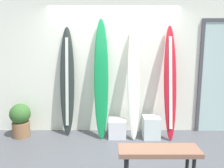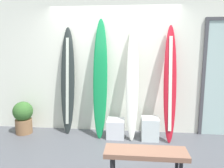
# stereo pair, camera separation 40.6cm
# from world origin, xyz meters

# --- Properties ---
(ground) EXTENTS (8.00, 8.00, 0.04)m
(ground) POSITION_xyz_m (0.00, 0.00, -0.02)
(ground) COLOR #4D4F55
(wall_back) EXTENTS (7.20, 0.20, 2.80)m
(wall_back) POSITION_xyz_m (0.00, 1.30, 1.40)
(wall_back) COLOR white
(wall_back) RESTS_ON ground
(surfboard_charcoal) EXTENTS (0.28, 0.31, 2.10)m
(surfboard_charcoal) POSITION_xyz_m (-0.90, 1.03, 1.04)
(surfboard_charcoal) COLOR #252C2B
(surfboard_charcoal) RESTS_ON ground
(surfboard_emerald) EXTENTS (0.28, 0.45, 2.26)m
(surfboard_emerald) POSITION_xyz_m (-0.23, 0.94, 1.11)
(surfboard_emerald) COLOR #138043
(surfboard_emerald) RESTS_ON ground
(surfboard_ivory) EXTENTS (0.24, 0.53, 2.11)m
(surfboard_ivory) POSITION_xyz_m (0.37, 0.92, 1.06)
(surfboard_ivory) COLOR silver
(surfboard_ivory) RESTS_ON ground
(surfboard_crimson) EXTENTS (0.25, 0.54, 2.13)m
(surfboard_crimson) POSITION_xyz_m (1.06, 0.90, 1.07)
(surfboard_crimson) COLOR red
(surfboard_crimson) RESTS_ON ground
(display_block_left) EXTENTS (0.33, 0.33, 0.35)m
(display_block_left) POSITION_xyz_m (0.07, 0.86, 0.18)
(display_block_left) COLOR white
(display_block_left) RESTS_ON ground
(display_block_center) EXTENTS (0.31, 0.31, 0.42)m
(display_block_center) POSITION_xyz_m (0.72, 0.83, 0.21)
(display_block_center) COLOR silver
(display_block_center) RESTS_ON ground
(potted_plant) EXTENTS (0.39, 0.39, 0.65)m
(potted_plant) POSITION_xyz_m (-1.79, 0.88, 0.35)
(potted_plant) COLOR #876040
(potted_plant) RESTS_ON ground
(bench) EXTENTS (1.00, 0.31, 0.48)m
(bench) POSITION_xyz_m (0.55, -0.59, 0.41)
(bench) COLOR #895E4A
(bench) RESTS_ON ground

